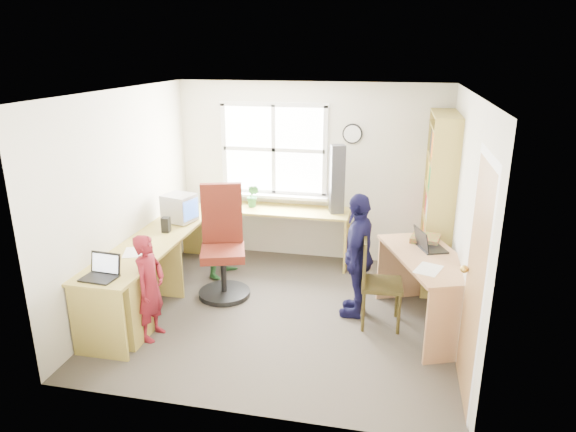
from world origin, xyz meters
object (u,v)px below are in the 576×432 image
object	(u,v)px
laptop_left	(102,272)
person_navy	(358,255)
crt_monitor	(180,208)
swivel_chair	(223,249)
wooden_chair	(375,278)
person_red	(150,287)
laptop_right	(428,244)
right_desk	(428,276)
cd_tower	(337,179)
l_desk	(160,275)
potted_plant	(253,196)
person_green	(227,231)
bookshelf	(438,205)

from	to	relation	value
laptop_left	person_navy	bearing A→B (deg)	31.72
crt_monitor	person_navy	distance (m)	2.31
swivel_chair	wooden_chair	world-z (taller)	swivel_chair
person_red	laptop_right	bearing A→B (deg)	-65.61
right_desk	crt_monitor	world-z (taller)	crt_monitor
swivel_chair	laptop_right	size ratio (longest dim) A/B	3.25
laptop_right	crt_monitor	bearing A→B (deg)	60.77
wooden_chair	crt_monitor	size ratio (longest dim) A/B	2.28
right_desk	cd_tower	distance (m)	1.90
crt_monitor	laptop_left	size ratio (longest dim) A/B	1.27
laptop_left	person_red	distance (m)	0.50
l_desk	person_red	bearing A→B (deg)	-75.58
potted_plant	person_green	distance (m)	0.68
person_navy	l_desk	bearing A→B (deg)	-72.45
wooden_chair	cd_tower	bearing A→B (deg)	108.14
cd_tower	person_navy	distance (m)	1.42
bookshelf	l_desk	bearing A→B (deg)	-153.57
laptop_left	potted_plant	world-z (taller)	potted_plant
swivel_chair	laptop_left	size ratio (longest dim) A/B	3.91
laptop_left	laptop_right	size ratio (longest dim) A/B	0.83
potted_plant	person_navy	distance (m)	1.99
laptop_left	person_green	size ratio (longest dim) A/B	0.29
bookshelf	cd_tower	size ratio (longest dim) A/B	2.35
potted_plant	person_navy	world-z (taller)	person_navy
person_red	wooden_chair	bearing A→B (deg)	-67.17
right_desk	bookshelf	distance (m)	1.24
right_desk	crt_monitor	distance (m)	3.05
crt_monitor	laptop_right	distance (m)	2.99
person_red	person_green	size ratio (longest dim) A/B	0.94
person_navy	bookshelf	bearing A→B (deg)	145.47
bookshelf	crt_monitor	world-z (taller)	bookshelf
swivel_chair	person_navy	xyz separation A→B (m)	(1.59, -0.18, 0.13)
person_green	wooden_chair	bearing A→B (deg)	-98.24
cd_tower	laptop_left	bearing A→B (deg)	-146.19
laptop_right	l_desk	bearing A→B (deg)	79.27
l_desk	wooden_chair	bearing A→B (deg)	6.23
laptop_right	cd_tower	xyz separation A→B (m)	(-1.10, 1.21, 0.35)
laptop_right	person_green	distance (m)	2.53
laptop_left	person_navy	size ratio (longest dim) A/B	0.24
wooden_chair	crt_monitor	bearing A→B (deg)	160.59
crt_monitor	person_red	xyz separation A→B (m)	(0.27, -1.41, -0.38)
laptop_left	person_red	size ratio (longest dim) A/B	0.30
wooden_chair	person_red	xyz separation A→B (m)	(-2.17, -0.73, 0.03)
cd_tower	laptop_right	bearing A→B (deg)	-65.83
potted_plant	l_desk	bearing A→B (deg)	-108.46
swivel_chair	cd_tower	size ratio (longest dim) A/B	1.47
swivel_chair	crt_monitor	distance (m)	0.81
cd_tower	potted_plant	size ratio (longest dim) A/B	2.84
l_desk	person_red	xyz separation A→B (m)	(0.12, -0.48, 0.09)
right_desk	wooden_chair	world-z (taller)	wooden_chair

